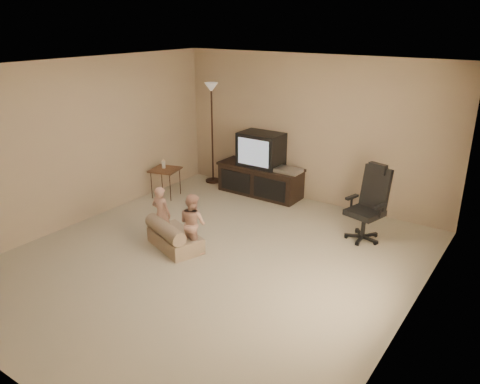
% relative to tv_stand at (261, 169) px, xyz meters
% --- Properties ---
extents(floor, '(5.50, 5.50, 0.00)m').
position_rel_tv_stand_xyz_m(floor, '(0.81, -2.49, -0.47)').
color(floor, '#BAAE94').
rests_on(floor, ground).
extents(room_shell, '(5.50, 5.50, 5.50)m').
position_rel_tv_stand_xyz_m(room_shell, '(0.81, -2.49, 1.04)').
color(room_shell, white).
rests_on(room_shell, floor).
extents(tv_stand, '(1.60, 0.59, 1.14)m').
position_rel_tv_stand_xyz_m(tv_stand, '(0.00, 0.00, 0.00)').
color(tv_stand, black).
rests_on(tv_stand, floor).
extents(office_chair, '(0.63, 0.65, 1.12)m').
position_rel_tv_stand_xyz_m(office_chair, '(2.25, -0.69, -0.07)').
color(office_chair, black).
rests_on(office_chair, floor).
extents(side_table, '(0.57, 0.57, 0.70)m').
position_rel_tv_stand_xyz_m(side_table, '(-1.35, -1.07, 0.03)').
color(side_table, brown).
rests_on(side_table, floor).
extents(floor_lamp, '(0.30, 0.30, 1.92)m').
position_rel_tv_stand_xyz_m(floor_lamp, '(-1.15, 0.06, 0.93)').
color(floor_lamp, '#301D15').
rests_on(floor_lamp, floor).
extents(child_sofa, '(0.95, 0.73, 0.42)m').
position_rel_tv_stand_xyz_m(child_sofa, '(0.14, -2.52, -0.31)').
color(child_sofa, tan).
rests_on(child_sofa, floor).
extents(toddler_left, '(0.33, 0.26, 0.83)m').
position_rel_tv_stand_xyz_m(toddler_left, '(-0.14, -2.43, -0.06)').
color(toddler_left, tan).
rests_on(toddler_left, floor).
extents(toddler_right, '(0.44, 0.28, 0.84)m').
position_rel_tv_stand_xyz_m(toddler_right, '(0.43, -2.42, -0.06)').
color(toddler_right, tan).
rests_on(toddler_right, floor).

